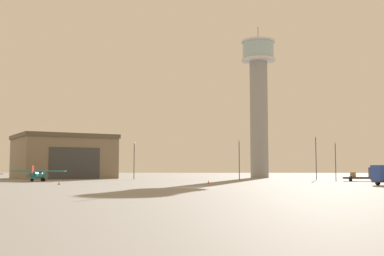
{
  "coord_description": "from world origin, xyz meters",
  "views": [
    {
      "loc": [
        3.92,
        -65.6,
        2.65
      ],
      "look_at": [
        -2.91,
        34.36,
        11.07
      ],
      "focal_mm": 44.64,
      "sensor_mm": 36.0,
      "label": 1
    }
  ],
  "objects": [
    {
      "name": "traffic_cone_near_left",
      "position": [
        -22.56,
        9.48,
        0.33
      ],
      "size": [
        0.36,
        0.36,
        0.66
      ],
      "color": "black",
      "rests_on": "ground_plane"
    },
    {
      "name": "light_post_west",
      "position": [
        -17.24,
        45.05,
        5.15
      ],
      "size": [
        0.44,
        0.44,
        8.65
      ],
      "color": "#38383D",
      "rests_on": "ground_plane"
    },
    {
      "name": "light_post_north",
      "position": [
        30.42,
        50.72,
        5.3
      ],
      "size": [
        0.44,
        0.44,
        8.93
      ],
      "color": "#38383D",
      "rests_on": "ground_plane"
    },
    {
      "name": "ground_plane",
      "position": [
        0.0,
        0.0,
        0.0
      ],
      "size": [
        400.0,
        400.0,
        0.0
      ],
      "primitive_type": "plane",
      "color": "gray"
    },
    {
      "name": "control_tower",
      "position": [
        13.4,
        65.23,
        22.99
      ],
      "size": [
        9.37,
        9.37,
        41.84
      ],
      "color": "gray",
      "rests_on": "ground_plane"
    },
    {
      "name": "airplane_teal",
      "position": [
        -32.78,
        26.51,
        1.46
      ],
      "size": [
        10.61,
        8.33,
        3.13
      ],
      "rotation": [
        0.0,
        0.0,
        1.64
      ],
      "color": "teal",
      "rests_on": "ground_plane"
    },
    {
      "name": "traffic_cone_near_right",
      "position": [
        1.21,
        14.6,
        0.34
      ],
      "size": [
        0.36,
        0.36,
        0.69
      ],
      "color": "black",
      "rests_on": "ground_plane"
    },
    {
      "name": "truck_flatbed_black",
      "position": [
        32.49,
        32.11,
        1.34
      ],
      "size": [
        7.25,
        3.88,
        2.78
      ],
      "rotation": [
        0.0,
        0.0,
        6.14
      ],
      "color": "#38383D",
      "rests_on": "ground_plane"
    },
    {
      "name": "light_post_centre",
      "position": [
        24.6,
        44.16,
        5.86
      ],
      "size": [
        0.44,
        0.44,
        9.99
      ],
      "color": "#38383D",
      "rests_on": "ground_plane"
    },
    {
      "name": "light_post_east",
      "position": [
        7.17,
        41.24,
        5.33
      ],
      "size": [
        0.44,
        0.44,
        8.98
      ],
      "color": "#38383D",
      "rests_on": "ground_plane"
    },
    {
      "name": "hangar",
      "position": [
        -37.6,
        54.63,
        5.55
      ],
      "size": [
        31.03,
        30.58,
        11.06
      ],
      "rotation": [
        0.0,
        0.0,
        -0.97
      ],
      "color": "#7A6B56",
      "rests_on": "ground_plane"
    }
  ]
}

